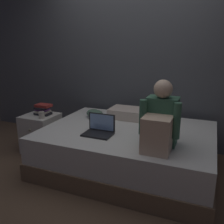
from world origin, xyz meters
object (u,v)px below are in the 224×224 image
at_px(person_sitting, 160,122).
at_px(mug, 42,115).
at_px(book_stack, 43,109).
at_px(laptop, 99,129).
at_px(pillow, 131,113).
at_px(bed, 128,149).
at_px(nightstand, 41,133).
at_px(clothes_pile, 94,114).

height_order(person_sitting, mug, person_sitting).
xyz_separation_m(person_sitting, book_stack, (-1.72, 0.42, -0.15)).
height_order(laptop, book_stack, laptop).
bearing_deg(mug, pillow, 27.92).
xyz_separation_m(person_sitting, mug, (-1.62, 0.26, -0.18)).
bearing_deg(bed, laptop, -131.91).
distance_m(nightstand, laptop, 1.13).
xyz_separation_m(laptop, pillow, (0.13, 0.72, 0.01)).
relative_size(nightstand, laptop, 1.66).
xyz_separation_m(bed, mug, (-1.17, -0.11, 0.33)).
distance_m(book_stack, clothes_pile, 0.72).
bearing_deg(book_stack, mug, -58.13).
height_order(book_stack, clothes_pile, book_stack).
height_order(mug, clothes_pile, clothes_pile).
relative_size(pillow, book_stack, 2.48).
relative_size(laptop, book_stack, 1.42).
xyz_separation_m(pillow, clothes_pile, (-0.47, -0.17, -0.01)).
bearing_deg(pillow, bed, -75.46).
relative_size(book_stack, mug, 2.51).
xyz_separation_m(laptop, book_stack, (-1.02, 0.32, 0.05)).
bearing_deg(clothes_pile, bed, -25.38).
xyz_separation_m(nightstand, laptop, (1.05, -0.29, 0.29)).
xyz_separation_m(nightstand, clothes_pile, (0.71, 0.27, 0.29)).
bearing_deg(person_sitting, book_stack, 166.21).
distance_m(pillow, book_stack, 1.22).
relative_size(bed, pillow, 3.57).
relative_size(person_sitting, clothes_pile, 2.50).
bearing_deg(pillow, mug, -152.08).
bearing_deg(clothes_pile, pillow, 19.90).
bearing_deg(nightstand, clothes_pile, 20.60).
bearing_deg(person_sitting, bed, 140.32).
bearing_deg(person_sitting, clothes_pile, 147.87).
xyz_separation_m(bed, laptop, (-0.25, -0.27, 0.31)).
bearing_deg(clothes_pile, mug, -146.33).
relative_size(mug, clothes_pile, 0.34).
height_order(person_sitting, clothes_pile, person_sitting).
distance_m(person_sitting, clothes_pile, 1.24).
height_order(laptop, mug, laptop).
bearing_deg(nightstand, person_sitting, -12.38).
distance_m(person_sitting, pillow, 1.01).
bearing_deg(clothes_pile, nightstand, -159.40).
xyz_separation_m(book_stack, mug, (0.10, -0.16, -0.03)).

